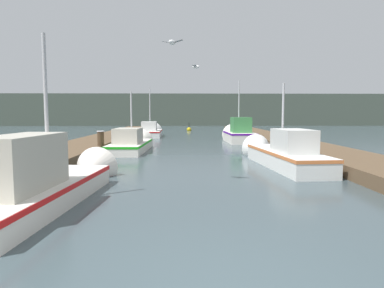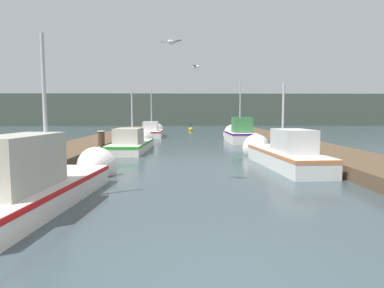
% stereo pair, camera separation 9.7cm
% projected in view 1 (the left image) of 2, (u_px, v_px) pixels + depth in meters
% --- Properties ---
extents(dock_left, '(2.59, 40.00, 0.39)m').
position_uv_depth(dock_left, '(94.00, 143.00, 19.33)').
color(dock_left, brown).
rests_on(dock_left, ground_plane).
extents(dock_right, '(2.59, 40.00, 0.39)m').
position_uv_depth(dock_right, '(288.00, 143.00, 19.58)').
color(dock_right, brown).
rests_on(dock_right, ground_plane).
extents(distant_shore_ridge, '(120.00, 16.00, 4.78)m').
position_uv_depth(distant_shore_ridge, '(187.00, 110.00, 58.54)').
color(distant_shore_ridge, '#424C42').
rests_on(distant_shore_ridge, ground_plane).
extents(fishing_boat_0, '(1.78, 6.05, 3.95)m').
position_uv_depth(fishing_boat_0, '(52.00, 180.00, 7.49)').
color(fishing_boat_0, silver).
rests_on(fishing_boat_0, ground_plane).
extents(fishing_boat_1, '(1.83, 6.35, 3.32)m').
position_uv_depth(fishing_boat_1, '(279.00, 153.00, 12.69)').
color(fishing_boat_1, silver).
rests_on(fishing_boat_1, ground_plane).
extents(fishing_boat_2, '(1.72, 5.73, 3.48)m').
position_uv_depth(fishing_boat_2, '(133.00, 143.00, 17.60)').
color(fishing_boat_2, silver).
rests_on(fishing_boat_2, ground_plane).
extents(fishing_boat_3, '(1.73, 4.64, 4.46)m').
position_uv_depth(fishing_boat_3, '(238.00, 134.00, 22.75)').
color(fishing_boat_3, silver).
rests_on(fishing_boat_3, ground_plane).
extents(fishing_boat_4, '(1.90, 5.39, 4.60)m').
position_uv_depth(fishing_boat_4, '(151.00, 132.00, 28.32)').
color(fishing_boat_4, silver).
rests_on(fishing_boat_4, ground_plane).
extents(mooring_piling_0, '(0.35, 0.35, 1.08)m').
position_uv_depth(mooring_piling_0, '(101.00, 142.00, 15.90)').
color(mooring_piling_0, '#473523').
rests_on(mooring_piling_0, ground_plane).
extents(mooring_piling_1, '(0.33, 0.33, 1.09)m').
position_uv_depth(mooring_piling_1, '(56.00, 159.00, 10.18)').
color(mooring_piling_1, '#473523').
rests_on(mooring_piling_1, ground_plane).
extents(mooring_piling_2, '(0.28, 0.28, 1.13)m').
position_uv_depth(mooring_piling_2, '(234.00, 127.00, 33.45)').
color(mooring_piling_2, '#473523').
rests_on(mooring_piling_2, ground_plane).
extents(mooring_piling_3, '(0.24, 0.24, 1.25)m').
position_uv_depth(mooring_piling_3, '(232.00, 127.00, 32.21)').
color(mooring_piling_3, '#473523').
rests_on(mooring_piling_3, ground_plane).
extents(channel_buoy, '(0.48, 0.48, 0.98)m').
position_uv_depth(channel_buoy, '(189.00, 129.00, 36.75)').
color(channel_buoy, gold).
rests_on(channel_buoy, ground_plane).
extents(seagull_lead, '(0.31, 0.56, 0.12)m').
position_uv_depth(seagull_lead, '(196.00, 67.00, 12.44)').
color(seagull_lead, white).
extents(seagull_1, '(0.55, 0.31, 0.12)m').
position_uv_depth(seagull_1, '(172.00, 42.00, 8.55)').
color(seagull_1, white).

